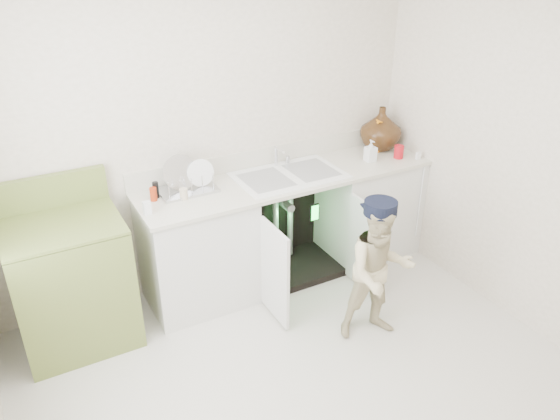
% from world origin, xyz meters
% --- Properties ---
extents(ground, '(3.50, 3.50, 0.00)m').
position_xyz_m(ground, '(0.00, 0.00, 0.00)').
color(ground, '#B8AFA1').
rests_on(ground, ground).
extents(room_shell, '(6.00, 5.50, 1.26)m').
position_xyz_m(room_shell, '(0.00, 0.00, 1.25)').
color(room_shell, silver).
rests_on(room_shell, ground).
extents(counter_run, '(2.44, 1.02, 1.27)m').
position_xyz_m(counter_run, '(0.60, 1.21, 0.49)').
color(counter_run, silver).
rests_on(counter_run, ground).
extents(avocado_stove, '(0.75, 0.65, 1.16)m').
position_xyz_m(avocado_stove, '(-1.17, 1.18, 0.48)').
color(avocado_stove, olive).
rests_on(avocado_stove, ground).
extents(repair_worker, '(0.60, 0.92, 1.06)m').
position_xyz_m(repair_worker, '(0.71, 0.20, 0.53)').
color(repair_worker, beige).
rests_on(repair_worker, ground).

